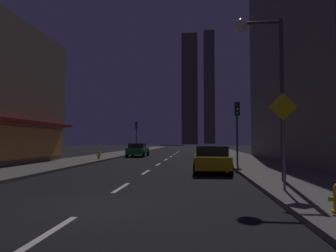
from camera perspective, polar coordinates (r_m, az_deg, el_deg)
name	(u,v)px	position (r m, az deg, el deg)	size (l,w,h in m)	color
ground_plane	(176,154)	(39.38, 1.59, -5.55)	(78.00, 136.00, 0.10)	black
sidewalk_right	(228,153)	(39.51, 11.81, -5.30)	(4.00, 76.00, 0.15)	#605E59
sidewalk_left	(126,153)	(40.47, -8.39, -5.27)	(4.00, 76.00, 0.15)	#605E59
lane_marking_center	(166,160)	(26.25, -0.45, -6.74)	(0.16, 43.80, 0.01)	silver
skyscraper_distant_tall	(190,89)	(148.62, 4.36, 7.30)	(8.02, 8.46, 56.27)	#464334
skyscraper_distant_mid	(209,88)	(169.53, 8.20, 7.61)	(6.04, 8.44, 65.37)	#4A4637
car_parked_near	(211,159)	(15.97, 8.65, -6.51)	(1.98, 4.24, 1.45)	gold
car_parked_far	(138,150)	(31.54, -6.05, -4.75)	(1.98, 4.24, 1.45)	#1E722D
fire_hydrant_far_left	(99,155)	(26.36, -13.65, -5.66)	(0.42, 0.30, 0.65)	gold
traffic_light_near_right	(237,119)	(19.55, 13.64, 1.39)	(0.32, 0.48, 4.20)	#2D2D2D
traffic_light_far_left	(136,130)	(39.85, -6.36, -0.84)	(0.32, 0.48, 4.20)	#2D2D2D
street_lamp_right	(260,59)	(12.45, 17.97, 12.68)	(1.96, 0.56, 6.58)	#38383D
pedestrian_crossing_sign	(284,132)	(10.00, 22.08, -1.18)	(0.91, 0.08, 3.15)	slate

